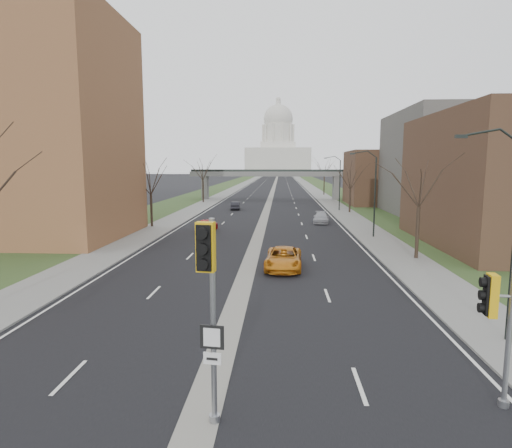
# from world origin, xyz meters

# --- Properties ---
(ground) EXTENTS (700.00, 700.00, 0.00)m
(ground) POSITION_xyz_m (0.00, 0.00, 0.00)
(ground) COLOR black
(ground) RESTS_ON ground
(road_surface) EXTENTS (20.00, 600.00, 0.01)m
(road_surface) POSITION_xyz_m (0.00, 150.00, 0.01)
(road_surface) COLOR black
(road_surface) RESTS_ON ground
(median_strip) EXTENTS (1.20, 600.00, 0.02)m
(median_strip) POSITION_xyz_m (0.00, 150.00, 0.00)
(median_strip) COLOR gray
(median_strip) RESTS_ON ground
(sidewalk_right) EXTENTS (4.00, 600.00, 0.12)m
(sidewalk_right) POSITION_xyz_m (12.00, 150.00, 0.06)
(sidewalk_right) COLOR gray
(sidewalk_right) RESTS_ON ground
(sidewalk_left) EXTENTS (4.00, 600.00, 0.12)m
(sidewalk_left) POSITION_xyz_m (-12.00, 150.00, 0.06)
(sidewalk_left) COLOR gray
(sidewalk_left) RESTS_ON ground
(grass_verge_right) EXTENTS (8.00, 600.00, 0.10)m
(grass_verge_right) POSITION_xyz_m (18.00, 150.00, 0.05)
(grass_verge_right) COLOR #2D4821
(grass_verge_right) RESTS_ON ground
(grass_verge_left) EXTENTS (8.00, 600.00, 0.10)m
(grass_verge_left) POSITION_xyz_m (-18.00, 150.00, 0.05)
(grass_verge_left) COLOR #2D4821
(grass_verge_left) RESTS_ON ground
(commercial_block_mid) EXTENTS (18.00, 22.00, 15.00)m
(commercial_block_mid) POSITION_xyz_m (28.00, 52.00, 7.50)
(commercial_block_mid) COLOR #62605A
(commercial_block_mid) RESTS_ON ground
(commercial_block_far) EXTENTS (14.00, 14.00, 10.00)m
(commercial_block_far) POSITION_xyz_m (22.00, 70.00, 5.00)
(commercial_block_far) COLOR #523726
(commercial_block_far) RESTS_ON ground
(pedestrian_bridge) EXTENTS (34.00, 3.00, 6.45)m
(pedestrian_bridge) POSITION_xyz_m (0.00, 80.00, 4.84)
(pedestrian_bridge) COLOR slate
(pedestrian_bridge) RESTS_ON ground
(capitol) EXTENTS (48.00, 42.00, 55.75)m
(capitol) POSITION_xyz_m (0.00, 320.00, 18.60)
(capitol) COLOR silver
(capitol) RESTS_ON ground
(streetlight_near) EXTENTS (2.61, 0.20, 8.70)m
(streetlight_near) POSITION_xyz_m (10.99, 6.00, 6.95)
(streetlight_near) COLOR black
(streetlight_near) RESTS_ON sidewalk_right
(streetlight_mid) EXTENTS (2.61, 0.20, 8.70)m
(streetlight_mid) POSITION_xyz_m (10.99, 32.00, 6.95)
(streetlight_mid) COLOR black
(streetlight_mid) RESTS_ON sidewalk_right
(streetlight_far) EXTENTS (2.61, 0.20, 8.70)m
(streetlight_far) POSITION_xyz_m (10.99, 58.00, 6.95)
(streetlight_far) COLOR black
(streetlight_far) RESTS_ON sidewalk_right
(tree_left_b) EXTENTS (6.75, 6.75, 8.81)m
(tree_left_b) POSITION_xyz_m (-13.00, 38.00, 6.23)
(tree_left_b) COLOR #382B21
(tree_left_b) RESTS_ON sidewalk_left
(tree_left_c) EXTENTS (7.65, 7.65, 9.99)m
(tree_left_c) POSITION_xyz_m (-13.00, 72.00, 7.04)
(tree_left_c) COLOR #382B21
(tree_left_c) RESTS_ON sidewalk_left
(tree_right_a) EXTENTS (7.20, 7.20, 9.40)m
(tree_right_a) POSITION_xyz_m (13.00, 22.00, 6.64)
(tree_right_a) COLOR #382B21
(tree_right_a) RESTS_ON sidewalk_right
(tree_right_b) EXTENTS (6.30, 6.30, 8.22)m
(tree_right_b) POSITION_xyz_m (13.00, 55.00, 5.82)
(tree_right_b) COLOR #382B21
(tree_right_b) RESTS_ON sidewalk_right
(tree_right_c) EXTENTS (7.65, 7.65, 9.99)m
(tree_right_c) POSITION_xyz_m (13.00, 95.00, 7.04)
(tree_right_c) COLOR #382B21
(tree_right_c) RESTS_ON sidewalk_right
(signal_pole_median) EXTENTS (0.69, 0.98, 5.93)m
(signal_pole_median) POSITION_xyz_m (0.42, -0.62, 4.13)
(signal_pole_median) COLOR gray
(signal_pole_median) RESTS_ON ground
(signal_pole_right) EXTENTS (1.01, 1.13, 5.87)m
(signal_pole_right) POSITION_xyz_m (8.94, 0.80, 3.84)
(signal_pole_right) COLOR gray
(signal_pole_right) RESTS_ON ground
(car_left_near) EXTENTS (2.17, 4.34, 1.42)m
(car_left_near) POSITION_xyz_m (-5.96, 35.58, 0.71)
(car_left_near) COLOR red
(car_left_near) RESTS_ON ground
(car_left_far) EXTENTS (1.65, 4.11, 1.33)m
(car_left_far) POSITION_xyz_m (-5.21, 58.92, 0.66)
(car_left_far) COLOR black
(car_left_far) RESTS_ON ground
(car_right_near) EXTENTS (2.76, 5.57, 1.52)m
(car_right_near) POSITION_xyz_m (2.55, 18.29, 0.76)
(car_right_near) COLOR orange
(car_right_near) RESTS_ON ground
(car_right_mid) EXTENTS (2.42, 4.88, 1.36)m
(car_right_mid) POSITION_xyz_m (7.50, 43.01, 0.68)
(car_right_mid) COLOR #97989E
(car_right_mid) RESTS_ON ground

